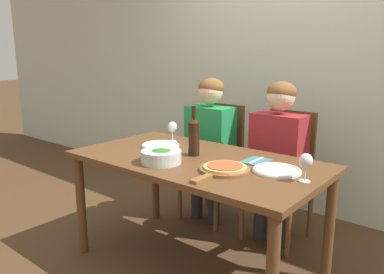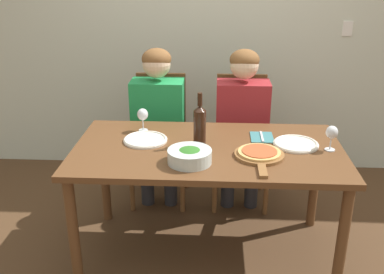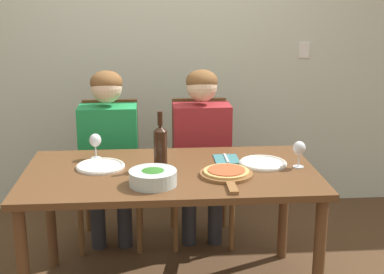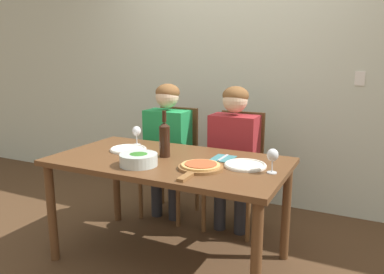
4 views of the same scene
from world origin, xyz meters
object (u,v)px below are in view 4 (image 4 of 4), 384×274
Objects in this scene: dinner_plate_left at (128,149)px; fork_on_napkin at (223,158)px; wine_glass_left at (137,132)px; chair_left at (174,159)px; person_man at (233,146)px; wine_bottle at (165,139)px; chair_right at (237,168)px; person_woman at (167,139)px; wine_glass_right at (273,156)px; dinner_plate_right at (245,165)px; broccoli_bowl at (139,159)px; pizza_on_board at (200,167)px.

fork_on_napkin is (0.72, 0.09, -0.01)m from dinner_plate_left.
wine_glass_left reaches higher than dinner_plate_left.
person_man is (0.62, -0.12, 0.22)m from chair_left.
person_man is 4.46× the size of dinner_plate_left.
wine_bottle reaches higher than chair_left.
chair_right is 0.25m from person_man.
chair_right is (0.62, 0.00, 0.00)m from chair_left.
person_woman is 0.42m from wine_glass_left.
chair_right is 3.01× the size of wine_bottle.
wine_glass_right is at bearing -3.94° from dinner_plate_left.
dinner_plate_right is at bearing -29.27° from fork_on_napkin.
wine_glass_left is at bearing 151.04° from wine_bottle.
broccoli_bowl is 1.62× the size of wine_glass_left.
wine_bottle reaches higher than chair_right.
person_man reaches higher than dinner_plate_left.
chair_left is at bearing 127.45° from pizza_on_board.
chair_left is 1.14m from pizza_on_board.
wine_bottle is 1.32× the size of broccoli_bowl.
fork_on_napkin is at bearing -39.74° from chair_left.
dinner_plate_left is at bearing 164.00° from pizza_on_board.
dinner_plate_left is 1.00× the size of dinner_plate_right.
person_man reaches higher than broccoli_bowl.
dinner_plate_right is (0.62, 0.28, -0.03)m from broccoli_bowl.
chair_right is 6.44× the size of wine_glass_right.
person_man is 0.78m from wine_glass_left.
chair_right is 0.86m from wine_bottle.
wine_glass_left reaches higher than pizza_on_board.
wine_glass_left is (-0.04, 0.17, 0.10)m from dinner_plate_left.
wine_glass_left is at bearing -148.96° from person_man.
pizza_on_board is (0.06, -0.88, 0.26)m from chair_right.
pizza_on_board is (0.39, 0.10, -0.02)m from broccoli_bowl.
dinner_plate_right is at bearing -32.76° from person_woman.
chair_right is at bearing 112.44° from dinner_plate_right.
chair_right reaches higher than wine_glass_right.
wine_glass_left is (-0.04, -0.52, 0.35)m from chair_left.
chair_left is 6.44× the size of wine_glass_left.
person_man is at bearing 31.04° from wine_glass_left.
broccoli_bowl is at bearing -111.05° from person_man.
chair_right reaches higher than dinner_plate_right.
wine_glass_left is at bearing 125.42° from broccoli_bowl.
person_man is 7.96× the size of wine_glass_left.
dinner_plate_right is (0.91, -0.02, 0.00)m from dinner_plate_left.
person_woman reaches higher than broccoli_bowl.
chair_left is 6.44× the size of wine_glass_right.
dinner_plate_right is at bearing -0.95° from dinner_plate_left.
person_man reaches higher than fork_on_napkin.
fork_on_napkin is at bearing 18.49° from wine_bottle.
person_woman is 0.91m from broccoli_bowl.
broccoli_bowl is at bearing -73.68° from chair_left.
wine_bottle is 0.43m from wine_glass_left.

